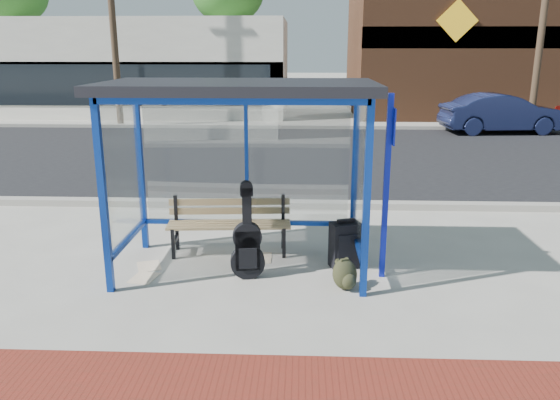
{
  "coord_description": "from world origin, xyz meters",
  "views": [
    {
      "loc": [
        0.77,
        -6.66,
        2.81
      ],
      "look_at": [
        0.49,
        0.2,
        0.89
      ],
      "focal_mm": 35.0,
      "sensor_mm": 36.0,
      "label": 1
    }
  ],
  "objects_px": {
    "suitcase": "(345,245)",
    "backpack": "(345,275)",
    "bench": "(229,221)",
    "guitar_bag": "(247,246)",
    "fire_hydrant": "(557,115)",
    "parked_car": "(502,113)"
  },
  "relations": [
    {
      "from": "suitcase",
      "to": "backpack",
      "type": "height_order",
      "value": "suitcase"
    },
    {
      "from": "backpack",
      "to": "fire_hydrant",
      "type": "bearing_deg",
      "value": 34.1
    },
    {
      "from": "backpack",
      "to": "bench",
      "type": "bearing_deg",
      "value": 118.19
    },
    {
      "from": "guitar_bag",
      "to": "bench",
      "type": "bearing_deg",
      "value": 102.13
    },
    {
      "from": "parked_car",
      "to": "fire_hydrant",
      "type": "bearing_deg",
      "value": -62.92
    },
    {
      "from": "bench",
      "to": "suitcase",
      "type": "xyz_separation_m",
      "value": [
        1.6,
        -0.49,
        -0.15
      ]
    },
    {
      "from": "backpack",
      "to": "fire_hydrant",
      "type": "height_order",
      "value": "fire_hydrant"
    },
    {
      "from": "bench",
      "to": "guitar_bag",
      "type": "bearing_deg",
      "value": -73.1
    },
    {
      "from": "bench",
      "to": "parked_car",
      "type": "xyz_separation_m",
      "value": [
        7.82,
        11.7,
        0.21
      ]
    },
    {
      "from": "fire_hydrant",
      "to": "suitcase",
      "type": "bearing_deg",
      "value": -122.54
    },
    {
      "from": "guitar_bag",
      "to": "suitcase",
      "type": "height_order",
      "value": "guitar_bag"
    },
    {
      "from": "bench",
      "to": "fire_hydrant",
      "type": "height_order",
      "value": "bench"
    },
    {
      "from": "suitcase",
      "to": "parked_car",
      "type": "distance_m",
      "value": 13.69
    },
    {
      "from": "suitcase",
      "to": "fire_hydrant",
      "type": "xyz_separation_m",
      "value": [
        8.83,
        13.83,
        0.11
      ]
    },
    {
      "from": "backpack",
      "to": "parked_car",
      "type": "xyz_separation_m",
      "value": [
        6.27,
        12.88,
        0.49
      ]
    },
    {
      "from": "backpack",
      "to": "parked_car",
      "type": "relative_size",
      "value": 0.09
    },
    {
      "from": "bench",
      "to": "suitcase",
      "type": "bearing_deg",
      "value": -21.23
    },
    {
      "from": "guitar_bag",
      "to": "parked_car",
      "type": "height_order",
      "value": "parked_car"
    },
    {
      "from": "suitcase",
      "to": "backpack",
      "type": "bearing_deg",
      "value": -112.62
    },
    {
      "from": "bench",
      "to": "parked_car",
      "type": "height_order",
      "value": "parked_car"
    },
    {
      "from": "guitar_bag",
      "to": "fire_hydrant",
      "type": "height_order",
      "value": "guitar_bag"
    },
    {
      "from": "suitcase",
      "to": "parked_car",
      "type": "xyz_separation_m",
      "value": [
        6.22,
        12.19,
        0.36
      ]
    }
  ]
}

